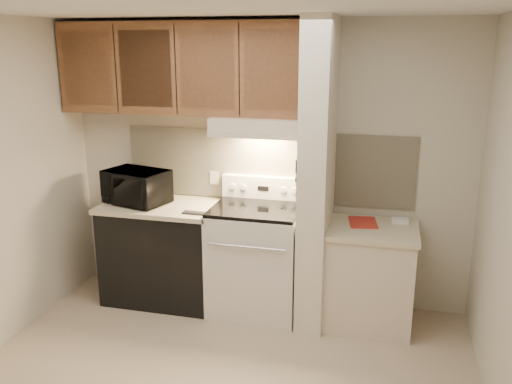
% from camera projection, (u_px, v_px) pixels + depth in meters
% --- Properties ---
extents(floor, '(3.60, 3.60, 0.00)m').
position_uv_depth(floor, '(216.00, 384.00, 3.76)').
color(floor, tan).
rests_on(floor, ground).
extents(ceiling, '(3.60, 3.60, 0.00)m').
position_uv_depth(ceiling, '(207.00, 6.00, 3.10)').
color(ceiling, white).
rests_on(ceiling, wall_back).
extents(wall_back, '(3.60, 2.50, 0.02)m').
position_uv_depth(wall_back, '(266.00, 164.00, 4.84)').
color(wall_back, beige).
rests_on(wall_back, floor).
extents(backsplash, '(2.60, 0.02, 0.63)m').
position_uv_depth(backsplash, '(266.00, 166.00, 4.83)').
color(backsplash, beige).
rests_on(backsplash, wall_back).
extents(range_body, '(0.76, 0.65, 0.92)m').
position_uv_depth(range_body, '(256.00, 261.00, 4.72)').
color(range_body, silver).
rests_on(range_body, floor).
extents(oven_window, '(0.50, 0.01, 0.30)m').
position_uv_depth(oven_window, '(247.00, 271.00, 4.42)').
color(oven_window, black).
rests_on(oven_window, range_body).
extents(oven_handle, '(0.65, 0.02, 0.02)m').
position_uv_depth(oven_handle, '(246.00, 247.00, 4.32)').
color(oven_handle, silver).
rests_on(oven_handle, range_body).
extents(cooktop, '(0.74, 0.64, 0.03)m').
position_uv_depth(cooktop, '(256.00, 209.00, 4.60)').
color(cooktop, black).
rests_on(cooktop, range_body).
extents(range_backguard, '(0.76, 0.08, 0.20)m').
position_uv_depth(range_backguard, '(264.00, 187.00, 4.83)').
color(range_backguard, silver).
rests_on(range_backguard, range_body).
extents(range_display, '(0.10, 0.01, 0.04)m').
position_uv_depth(range_display, '(263.00, 188.00, 4.79)').
color(range_display, black).
rests_on(range_display, range_backguard).
extents(range_knob_left_outer, '(0.05, 0.02, 0.05)m').
position_uv_depth(range_knob_left_outer, '(233.00, 187.00, 4.86)').
color(range_knob_left_outer, silver).
rests_on(range_knob_left_outer, range_backguard).
extents(range_knob_left_inner, '(0.05, 0.02, 0.05)m').
position_uv_depth(range_knob_left_inner, '(243.00, 187.00, 4.83)').
color(range_knob_left_inner, silver).
rests_on(range_knob_left_inner, range_backguard).
extents(range_knob_right_inner, '(0.05, 0.02, 0.05)m').
position_uv_depth(range_knob_right_inner, '(283.00, 190.00, 4.75)').
color(range_knob_right_inner, silver).
rests_on(range_knob_right_inner, range_backguard).
extents(range_knob_right_outer, '(0.05, 0.02, 0.05)m').
position_uv_depth(range_knob_right_outer, '(294.00, 191.00, 4.72)').
color(range_knob_right_outer, silver).
rests_on(range_knob_right_outer, range_backguard).
extents(dishwasher_front, '(1.00, 0.63, 0.87)m').
position_uv_depth(dishwasher_front, '(163.00, 254.00, 4.95)').
color(dishwasher_front, black).
rests_on(dishwasher_front, floor).
extents(left_countertop, '(1.04, 0.67, 0.04)m').
position_uv_depth(left_countertop, '(161.00, 206.00, 4.83)').
color(left_countertop, beige).
rests_on(left_countertop, dishwasher_front).
extents(spoon_rest, '(0.22, 0.08, 0.01)m').
position_uv_depth(spoon_rest, '(195.00, 213.00, 4.54)').
color(spoon_rest, black).
rests_on(spoon_rest, left_countertop).
extents(teal_jar, '(0.13, 0.13, 0.11)m').
position_uv_depth(teal_jar, '(136.00, 189.00, 5.09)').
color(teal_jar, '#27716E').
rests_on(teal_jar, left_countertop).
extents(outlet, '(0.08, 0.01, 0.12)m').
position_uv_depth(outlet, '(214.00, 178.00, 4.97)').
color(outlet, beige).
rests_on(outlet, backsplash).
extents(microwave, '(0.62, 0.50, 0.30)m').
position_uv_depth(microwave, '(136.00, 187.00, 4.81)').
color(microwave, black).
rests_on(microwave, left_countertop).
extents(partition_pillar, '(0.22, 0.70, 2.50)m').
position_uv_depth(partition_pillar, '(317.00, 176.00, 4.39)').
color(partition_pillar, silver).
rests_on(partition_pillar, floor).
extents(pillar_trim, '(0.01, 0.70, 0.04)m').
position_uv_depth(pillar_trim, '(303.00, 170.00, 4.40)').
color(pillar_trim, brown).
rests_on(pillar_trim, partition_pillar).
extents(knife_strip, '(0.02, 0.42, 0.04)m').
position_uv_depth(knife_strip, '(302.00, 168.00, 4.35)').
color(knife_strip, black).
rests_on(knife_strip, partition_pillar).
extents(knife_blade_a, '(0.01, 0.03, 0.16)m').
position_uv_depth(knife_blade_a, '(297.00, 185.00, 4.24)').
color(knife_blade_a, silver).
rests_on(knife_blade_a, knife_strip).
extents(knife_handle_a, '(0.02, 0.02, 0.10)m').
position_uv_depth(knife_handle_a, '(297.00, 166.00, 4.20)').
color(knife_handle_a, black).
rests_on(knife_handle_a, knife_strip).
extents(knife_blade_b, '(0.01, 0.04, 0.18)m').
position_uv_depth(knife_blade_b, '(298.00, 184.00, 4.32)').
color(knife_blade_b, silver).
rests_on(knife_blade_b, knife_strip).
extents(knife_handle_b, '(0.02, 0.02, 0.10)m').
position_uv_depth(knife_handle_b, '(299.00, 164.00, 4.27)').
color(knife_handle_b, black).
rests_on(knife_handle_b, knife_strip).
extents(knife_blade_c, '(0.01, 0.04, 0.20)m').
position_uv_depth(knife_blade_c, '(300.00, 183.00, 4.39)').
color(knife_blade_c, silver).
rests_on(knife_blade_c, knife_strip).
extents(knife_handle_c, '(0.02, 0.02, 0.10)m').
position_uv_depth(knife_handle_c, '(300.00, 162.00, 4.34)').
color(knife_handle_c, black).
rests_on(knife_handle_c, knife_strip).
extents(knife_blade_d, '(0.01, 0.04, 0.16)m').
position_uv_depth(knife_blade_d, '(301.00, 178.00, 4.45)').
color(knife_blade_d, silver).
rests_on(knife_blade_d, knife_strip).
extents(knife_handle_d, '(0.02, 0.02, 0.10)m').
position_uv_depth(knife_handle_d, '(302.00, 160.00, 4.41)').
color(knife_handle_d, black).
rests_on(knife_handle_d, knife_strip).
extents(knife_blade_e, '(0.01, 0.04, 0.18)m').
position_uv_depth(knife_blade_e, '(303.00, 177.00, 4.55)').
color(knife_blade_e, silver).
rests_on(knife_blade_e, knife_strip).
extents(knife_handle_e, '(0.02, 0.02, 0.10)m').
position_uv_depth(knife_handle_e, '(303.00, 158.00, 4.49)').
color(knife_handle_e, black).
rests_on(knife_handle_e, knife_strip).
extents(oven_mitt, '(0.03, 0.09, 0.22)m').
position_uv_depth(oven_mitt, '(304.00, 184.00, 4.61)').
color(oven_mitt, slate).
rests_on(oven_mitt, partition_pillar).
extents(right_cab_base, '(0.70, 0.60, 0.81)m').
position_uv_depth(right_cab_base, '(369.00, 278.00, 4.50)').
color(right_cab_base, beige).
rests_on(right_cab_base, floor).
extents(right_countertop, '(0.74, 0.64, 0.04)m').
position_uv_depth(right_countertop, '(372.00, 230.00, 4.39)').
color(right_countertop, beige).
rests_on(right_countertop, right_cab_base).
extents(red_folder, '(0.26, 0.33, 0.01)m').
position_uv_depth(red_folder, '(363.00, 222.00, 4.50)').
color(red_folder, '#B42D22').
rests_on(red_folder, right_countertop).
extents(white_box, '(0.14, 0.10, 0.04)m').
position_uv_depth(white_box, '(400.00, 221.00, 4.50)').
color(white_box, white).
rests_on(white_box, right_countertop).
extents(range_hood, '(0.78, 0.44, 0.15)m').
position_uv_depth(range_hood, '(260.00, 126.00, 4.53)').
color(range_hood, beige).
rests_on(range_hood, upper_cabinets).
extents(hood_lip, '(0.78, 0.04, 0.06)m').
position_uv_depth(hood_lip, '(254.00, 135.00, 4.35)').
color(hood_lip, beige).
rests_on(hood_lip, range_hood).
extents(upper_cabinets, '(2.18, 0.33, 0.77)m').
position_uv_depth(upper_cabinets, '(183.00, 68.00, 4.61)').
color(upper_cabinets, brown).
rests_on(upper_cabinets, wall_back).
extents(cab_door_a, '(0.46, 0.01, 0.63)m').
position_uv_depth(cab_door_a, '(87.00, 68.00, 4.66)').
color(cab_door_a, brown).
rests_on(cab_door_a, upper_cabinets).
extents(cab_gap_a, '(0.01, 0.01, 0.73)m').
position_uv_depth(cab_gap_a, '(116.00, 68.00, 4.59)').
color(cab_gap_a, black).
rests_on(cab_gap_a, upper_cabinets).
extents(cab_door_b, '(0.46, 0.01, 0.63)m').
position_uv_depth(cab_door_b, '(145.00, 69.00, 4.53)').
color(cab_door_b, brown).
rests_on(cab_door_b, upper_cabinets).
extents(cab_gap_b, '(0.01, 0.01, 0.73)m').
position_uv_depth(cab_gap_b, '(176.00, 69.00, 4.46)').
color(cab_gap_b, black).
rests_on(cab_gap_b, upper_cabinets).
extents(cab_door_c, '(0.46, 0.01, 0.63)m').
position_uv_depth(cab_door_c, '(207.00, 70.00, 4.40)').
color(cab_door_c, brown).
rests_on(cab_door_c, upper_cabinets).
extents(cab_gap_c, '(0.01, 0.01, 0.73)m').
position_uv_depth(cab_gap_c, '(239.00, 70.00, 4.33)').
color(cab_gap_c, black).
rests_on(cab_gap_c, upper_cabinets).
extents(cab_door_d, '(0.46, 0.01, 0.63)m').
position_uv_depth(cab_door_d, '(272.00, 70.00, 4.27)').
color(cab_door_d, brown).
rests_on(cab_door_d, upper_cabinets).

